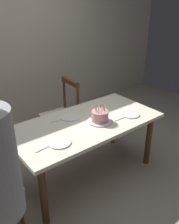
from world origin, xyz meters
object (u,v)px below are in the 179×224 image
(plate_near_guest, at_px, (130,114))
(plate_near_celebrant, at_px, (59,143))
(birthday_cake, at_px, (100,117))
(chair_spindle_back, at_px, (61,116))
(plate_far_side, at_px, (70,117))
(dining_table, at_px, (86,128))

(plate_near_guest, bearing_deg, plate_near_celebrant, 180.00)
(birthday_cake, distance_m, chair_spindle_back, 0.90)
(plate_far_side, bearing_deg, chair_spindle_back, 68.88)
(plate_near_celebrant, height_order, plate_far_side, same)
(dining_table, distance_m, plate_near_guest, 0.55)
(dining_table, xyz_separation_m, plate_near_celebrant, (-0.46, -0.19, 0.10))
(dining_table, xyz_separation_m, plate_far_side, (-0.08, 0.19, 0.10))
(plate_near_guest, bearing_deg, plate_far_side, 147.19)
(dining_table, xyz_separation_m, plate_near_guest, (0.50, -0.19, 0.10))
(plate_near_guest, xyz_separation_m, chair_spindle_back, (-0.38, 0.93, -0.27))
(birthday_cake, xyz_separation_m, chair_spindle_back, (0.01, 0.84, -0.32))
(plate_near_celebrant, distance_m, plate_far_side, 0.54)
(birthday_cake, relative_size, chair_spindle_back, 0.29)
(dining_table, bearing_deg, plate_near_celebrant, -157.69)
(dining_table, xyz_separation_m, chair_spindle_back, (0.13, 0.74, -0.18))
(dining_table, relative_size, plate_near_guest, 7.64)
(plate_near_celebrant, bearing_deg, chair_spindle_back, 57.57)
(plate_near_celebrant, height_order, chair_spindle_back, chair_spindle_back)
(birthday_cake, xyz_separation_m, plate_far_side, (-0.20, 0.29, -0.05))
(plate_far_side, height_order, plate_near_guest, same)
(birthday_cake, distance_m, plate_near_celebrant, 0.59)
(plate_near_celebrant, distance_m, plate_near_guest, 0.97)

